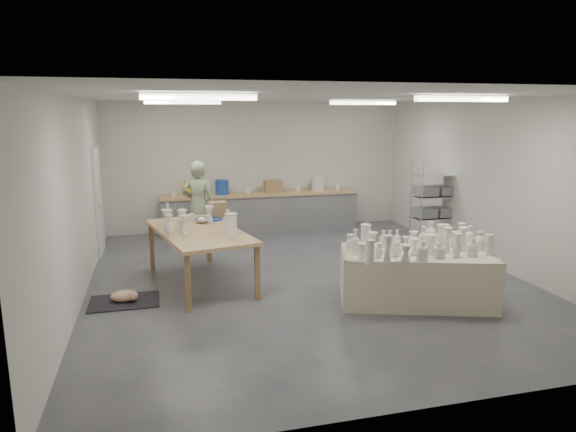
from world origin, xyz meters
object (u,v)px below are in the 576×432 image
object	(u,v)px
work_table	(200,228)
potter	(198,205)
red_stool	(198,232)
drying_table	(417,274)

from	to	relation	value
work_table	potter	world-z (taller)	potter
red_stool	drying_table	bearing A→B (deg)	-55.82
drying_table	red_stool	size ratio (longest dim) A/B	6.29
drying_table	work_table	world-z (taller)	work_table
drying_table	red_stool	xyz separation A→B (m)	(-2.82, 4.15, -0.14)
drying_table	potter	xyz separation A→B (m)	(-2.82, 3.88, 0.47)
work_table	red_stool	size ratio (longest dim) A/B	6.80
drying_table	potter	size ratio (longest dim) A/B	1.32
work_table	red_stool	distance (m)	2.46
drying_table	potter	world-z (taller)	potter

